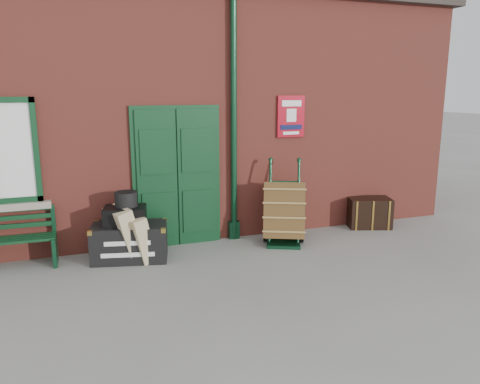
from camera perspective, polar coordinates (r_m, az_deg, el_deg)
name	(u,v)px	position (r m, az deg, el deg)	size (l,w,h in m)	color
ground	(223,273)	(6.59, -2.03, -9.88)	(80.00, 80.00, 0.00)	gray
station_building	(168,107)	(9.49, -8.74, 10.20)	(10.30, 4.30, 4.36)	#973D30
bench	(3,238)	(7.45, -26.95, -5.02)	(1.42, 0.48, 0.88)	#0E331A
houdini_trunk	(130,242)	(7.21, -13.28, -5.94)	(1.09, 0.60, 0.54)	black
strongbox	(125,216)	(7.09, -13.84, -2.84)	(0.60, 0.43, 0.27)	black
hatbox	(126,199)	(7.06, -13.73, -0.85)	(0.33, 0.33, 0.22)	black
suitcase_back	(125,234)	(7.14, -13.89, -4.94)	(0.23, 0.57, 0.80)	tan
suitcase_front	(138,238)	(7.08, -12.32, -5.50)	(0.21, 0.51, 0.69)	tan
porter_trolley	(284,212)	(7.73, 5.38, -2.43)	(0.90, 0.92, 1.37)	black
dark_trunk	(369,212)	(8.99, 15.45, -2.41)	(0.76, 0.49, 0.55)	black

